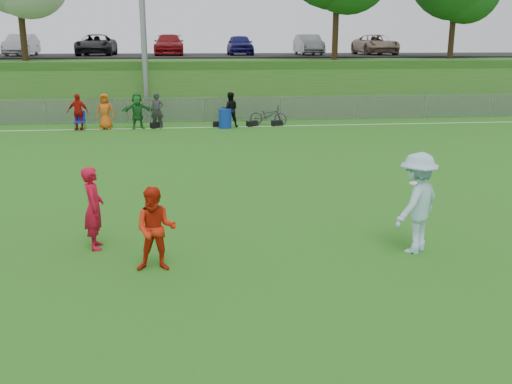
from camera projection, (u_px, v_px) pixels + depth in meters
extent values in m
plane|color=#276A16|center=(244.00, 269.00, 10.59)|extent=(120.00, 120.00, 0.00)
cube|color=white|center=(206.00, 127.00, 27.86)|extent=(60.00, 0.10, 0.01)
cube|color=gray|center=(205.00, 110.00, 29.62)|extent=(58.00, 0.02, 1.20)
cube|color=gray|center=(204.00, 98.00, 29.46)|extent=(58.00, 0.04, 0.04)
cylinder|color=gray|center=(142.00, 2.00, 28.65)|extent=(0.30, 0.30, 12.00)
cube|color=#245317|center=(199.00, 79.00, 39.94)|extent=(120.00, 18.00, 3.00)
cube|color=black|center=(198.00, 56.00, 41.46)|extent=(120.00, 12.00, 0.10)
cylinder|color=black|center=(455.00, 1.00, 35.75)|extent=(0.36, 0.36, 7.00)
imported|color=#A7A6AC|center=(21.00, 45.00, 38.89)|extent=(1.52, 4.37, 1.44)
imported|color=black|center=(96.00, 45.00, 39.48)|extent=(2.39, 5.18, 1.44)
imported|color=maroon|center=(169.00, 45.00, 40.07)|extent=(2.02, 4.96, 1.44)
imported|color=navy|center=(240.00, 45.00, 40.66)|extent=(1.70, 4.23, 1.44)
imported|color=gray|center=(309.00, 45.00, 41.25)|extent=(1.52, 4.37, 1.44)
imported|color=gray|center=(375.00, 45.00, 41.84)|extent=(2.39, 5.18, 1.44)
imported|color=red|center=(78.00, 112.00, 26.93)|extent=(1.04, 0.54, 1.69)
imported|color=#CF5513|center=(105.00, 111.00, 27.07)|extent=(0.83, 0.55, 1.69)
imported|color=#1D6C26|center=(137.00, 111.00, 27.25)|extent=(1.65, 0.88, 1.69)
imported|color=#2B2A2D|center=(157.00, 111.00, 27.36)|extent=(0.65, 0.46, 1.69)
imported|color=black|center=(230.00, 110.00, 27.78)|extent=(0.83, 0.65, 1.69)
cube|color=black|center=(156.00, 125.00, 27.63)|extent=(0.62, 0.52, 0.26)
cube|color=black|center=(219.00, 124.00, 27.99)|extent=(0.56, 0.30, 0.26)
cube|color=black|center=(252.00, 124.00, 28.19)|extent=(0.61, 0.45, 0.26)
cube|color=black|center=(277.00, 123.00, 28.33)|extent=(0.57, 0.32, 0.26)
imported|color=#BA0C28|center=(94.00, 208.00, 11.46)|extent=(0.48, 0.66, 1.70)
imported|color=red|center=(156.00, 229.00, 10.36)|extent=(0.81, 0.65, 1.58)
imported|color=#A6D1E6|center=(417.00, 203.00, 11.22)|extent=(1.48, 1.41, 2.02)
cylinder|color=silver|center=(416.00, 183.00, 11.96)|extent=(0.26, 0.26, 0.02)
cylinder|color=#0D3097|center=(225.00, 119.00, 27.51)|extent=(0.66, 0.66, 0.93)
cube|color=#0F1DA5|center=(80.00, 122.00, 26.87)|extent=(0.52, 0.52, 0.05)
cube|color=#0F1DA5|center=(80.00, 116.00, 27.03)|extent=(0.49, 0.07, 0.49)
imported|color=#313033|center=(268.00, 115.00, 28.53)|extent=(1.99, 1.23, 0.99)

